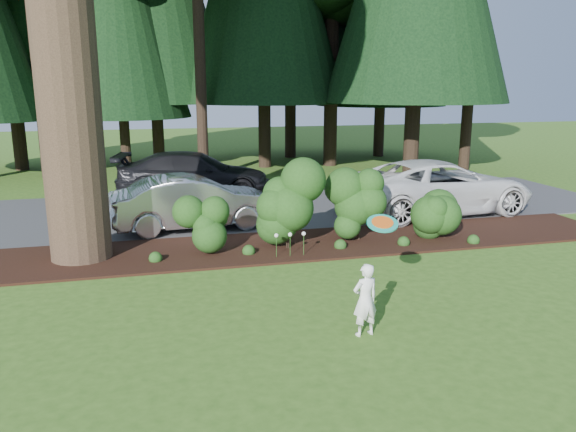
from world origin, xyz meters
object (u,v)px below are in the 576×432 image
at_px(car_silver_wagon, 194,202).
at_px(child, 365,300).
at_px(car_dark_suv, 194,174).
at_px(frisbee, 382,223).
at_px(car_white_suv, 438,187).

height_order(car_silver_wagon, child, car_silver_wagon).
xyz_separation_m(car_silver_wagon, car_dark_suv, (0.38, 4.33, 0.05)).
relative_size(car_silver_wagon, frisbee, 8.56).
distance_m(car_silver_wagon, car_white_suv, 6.90).
xyz_separation_m(car_white_suv, child, (-5.03, -6.99, -0.24)).
relative_size(car_white_suv, frisbee, 11.34).
relative_size(car_white_suv, car_dark_suv, 1.09).
height_order(car_white_suv, car_dark_suv, car_white_suv).
xyz_separation_m(car_dark_suv, frisbee, (1.87, -10.87, 0.85)).
relative_size(car_white_suv, child, 4.94).
bearing_deg(car_silver_wagon, car_white_suv, -95.35).
height_order(car_silver_wagon, car_dark_suv, car_dark_suv).
bearing_deg(car_dark_suv, car_white_suv, -112.68).
bearing_deg(car_white_suv, car_silver_wagon, 85.78).
bearing_deg(frisbee, child, -138.04).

